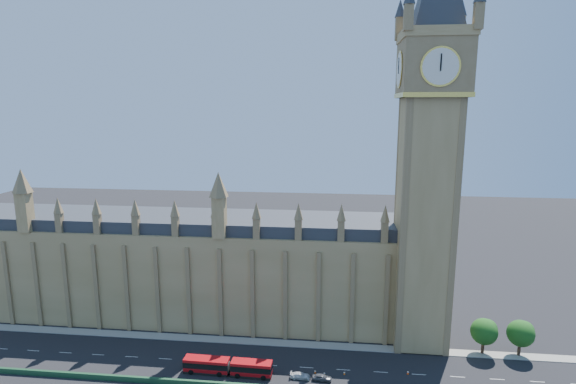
# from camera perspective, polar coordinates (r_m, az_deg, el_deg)

# --- Properties ---
(ground) EXTENTS (400.00, 400.00, 0.00)m
(ground) POSITION_cam_1_polar(r_m,az_deg,el_deg) (106.70, -4.54, -20.96)
(ground) COLOR black
(ground) RESTS_ON ground
(palace_westminster) EXTENTS (120.00, 20.00, 28.00)m
(palace_westminster) POSITION_cam_1_polar(r_m,az_deg,el_deg) (126.18, -14.11, -9.09)
(palace_westminster) COLOR olive
(palace_westminster) RESTS_ON ground
(elizabeth_tower) EXTENTS (20.59, 20.59, 105.00)m
(elizabeth_tower) POSITION_cam_1_polar(r_m,az_deg,el_deg) (104.99, 17.65, 9.46)
(elizabeth_tower) COLOR olive
(elizabeth_tower) RESTS_ON ground
(kerb_north) EXTENTS (160.00, 3.00, 0.16)m
(kerb_north) POSITION_cam_1_polar(r_m,az_deg,el_deg) (114.70, -3.62, -18.46)
(kerb_north) COLOR gray
(kerb_north) RESTS_ON ground
(tree_east_near) EXTENTS (6.00, 6.00, 8.50)m
(tree_east_near) POSITION_cam_1_polar(r_m,az_deg,el_deg) (116.50, 23.74, -15.84)
(tree_east_near) COLOR #382619
(tree_east_near) RESTS_ON ground
(tree_east_far) EXTENTS (6.00, 6.00, 8.50)m
(tree_east_far) POSITION_cam_1_polar(r_m,az_deg,el_deg) (119.13, 27.54, -15.56)
(tree_east_far) COLOR #382619
(tree_east_far) RESTS_ON ground
(red_bus) EXTENTS (19.06, 3.40, 3.23)m
(red_bus) POSITION_cam_1_polar(r_m,az_deg,el_deg) (103.28, -7.66, -21.10)
(red_bus) COLOR #A80B10
(red_bus) RESTS_ON ground
(car_grey) EXTENTS (4.17, 1.89, 1.39)m
(car_grey) POSITION_cam_1_polar(r_m,az_deg,el_deg) (101.22, 4.33, -22.43)
(car_grey) COLOR #45474E
(car_grey) RESTS_ON ground
(car_silver) EXTENTS (4.86, 2.13, 1.55)m
(car_silver) POSITION_cam_1_polar(r_m,az_deg,el_deg) (103.57, -3.70, -21.52)
(car_silver) COLOR #9A9DA1
(car_silver) RESTS_ON ground
(car_white) EXTENTS (4.29, 1.81, 1.24)m
(car_white) POSITION_cam_1_polar(r_m,az_deg,el_deg) (101.68, 1.59, -22.29)
(car_white) COLOR silver
(car_white) RESTS_ON ground
(cone_a) EXTENTS (0.48, 0.48, 0.71)m
(cone_a) POSITION_cam_1_polar(r_m,az_deg,el_deg) (103.53, 3.48, -21.81)
(cone_a) COLOR black
(cone_a) RESTS_ON ground
(cone_b) EXTENTS (0.47, 0.47, 0.71)m
(cone_b) POSITION_cam_1_polar(r_m,az_deg,el_deg) (103.00, 4.64, -22.02)
(cone_b) COLOR black
(cone_b) RESTS_ON ground
(cone_c) EXTENTS (0.66, 0.66, 0.79)m
(cone_c) POSITION_cam_1_polar(r_m,az_deg,el_deg) (106.17, 14.99, -21.26)
(cone_c) COLOR black
(cone_c) RESTS_ON ground
(cone_d) EXTENTS (0.48, 0.48, 0.68)m
(cone_d) POSITION_cam_1_polar(r_m,az_deg,el_deg) (103.66, 7.18, -21.84)
(cone_d) COLOR black
(cone_d) RESTS_ON ground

